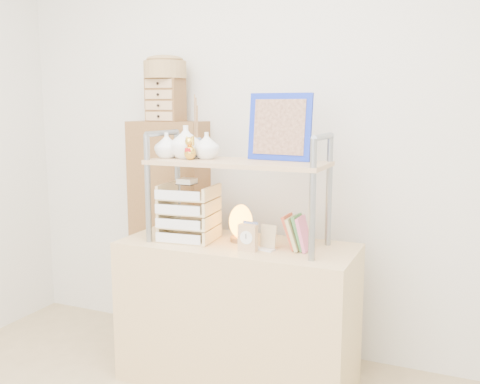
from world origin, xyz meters
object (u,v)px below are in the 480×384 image
at_px(letter_tray, 188,215).
at_px(salt_lamp, 241,223).
at_px(cabinet, 170,231).
at_px(desk, 237,313).

relative_size(letter_tray, salt_lamp, 1.68).
height_order(cabinet, letter_tray, cabinet).
relative_size(cabinet, letter_tray, 4.17).
distance_m(desk, salt_lamp, 0.48).
xyz_separation_m(desk, salt_lamp, (0.00, 0.04, 0.47)).
xyz_separation_m(desk, cabinet, (-0.62, 0.37, 0.30)).
bearing_deg(letter_tray, salt_lamp, 15.89).
xyz_separation_m(cabinet, salt_lamp, (0.62, -0.33, 0.17)).
distance_m(desk, cabinet, 0.78).
bearing_deg(desk, salt_lamp, 88.71).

